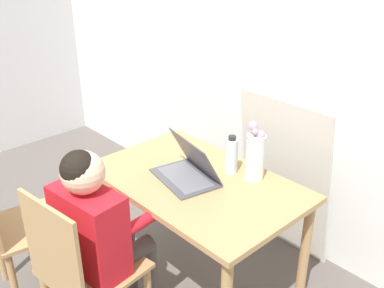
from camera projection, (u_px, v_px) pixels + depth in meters
name	position (u px, v px, depth m)	size (l,w,h in m)	color
wall_back	(261.00, 40.00, 2.68)	(6.40, 0.05, 2.50)	white
dining_table	(197.00, 196.00, 2.31)	(1.08, 0.68, 0.70)	tan
chair_occupied	(82.00, 272.00, 2.02)	(0.44, 0.44, 0.88)	tan
chair_spare	(18.00, 224.00, 2.35)	(0.46, 0.46, 0.88)	tan
person_seated	(98.00, 224.00, 2.01)	(0.40, 0.46, 1.04)	red
laptop	(189.00, 169.00, 2.27)	(0.38, 0.30, 0.22)	#4C4C51
flower_vase	(255.00, 154.00, 2.22)	(0.10, 0.10, 0.31)	silver
water_bottle	(231.00, 155.00, 2.30)	(0.06, 0.06, 0.21)	silver
cardboard_panel	(284.00, 177.00, 2.70)	(0.62, 0.16, 1.01)	silver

